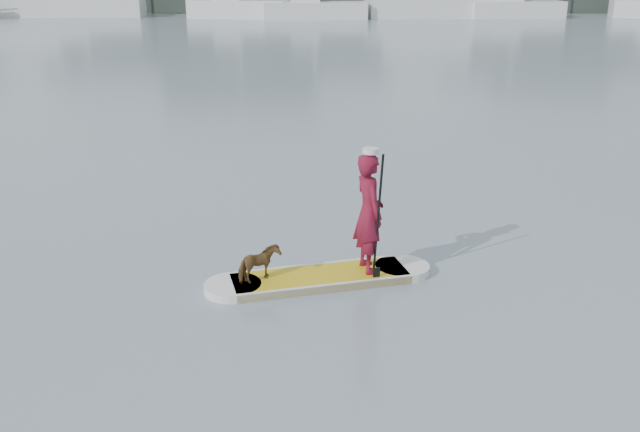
{
  "coord_description": "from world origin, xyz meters",
  "views": [
    {
      "loc": [
        -2.9,
        -11.52,
        4.35
      ],
      "look_at": [
        -2.91,
        -2.27,
        1.0
      ],
      "focal_mm": 40.0,
      "sensor_mm": 36.0,
      "label": 1
    }
  ],
  "objects_px": {
    "paddleboard": "(320,278)",
    "sailboat_d": "(314,8)",
    "dog": "(259,264)",
    "paddler": "(369,213)",
    "sailboat_b": "(83,4)",
    "sailboat_c": "(238,7)",
    "sailboat_e": "(515,8)"
  },
  "relations": [
    {
      "from": "paddleboard",
      "to": "sailboat_d",
      "type": "distance_m",
      "value": 46.26
    },
    {
      "from": "dog",
      "to": "sailboat_d",
      "type": "distance_m",
      "value": 46.48
    },
    {
      "from": "paddler",
      "to": "sailboat_b",
      "type": "distance_m",
      "value": 52.24
    },
    {
      "from": "sailboat_b",
      "to": "sailboat_d",
      "type": "relative_size",
      "value": 1.2
    },
    {
      "from": "sailboat_c",
      "to": "paddleboard",
      "type": "bearing_deg",
      "value": -70.44
    },
    {
      "from": "paddler",
      "to": "sailboat_e",
      "type": "bearing_deg",
      "value": -34.07
    },
    {
      "from": "paddler",
      "to": "sailboat_d",
      "type": "xyz_separation_m",
      "value": [
        -1.14,
        46.07,
        -0.17
      ]
    },
    {
      "from": "sailboat_b",
      "to": "sailboat_e",
      "type": "relative_size",
      "value": 1.31
    },
    {
      "from": "paddleboard",
      "to": "sailboat_b",
      "type": "relative_size",
      "value": 0.24
    },
    {
      "from": "paddleboard",
      "to": "dog",
      "type": "distance_m",
      "value": 0.93
    },
    {
      "from": "paddler",
      "to": "sailboat_c",
      "type": "distance_m",
      "value": 47.76
    },
    {
      "from": "dog",
      "to": "sailboat_c",
      "type": "bearing_deg",
      "value": -31.96
    },
    {
      "from": "sailboat_b",
      "to": "sailboat_e",
      "type": "bearing_deg",
      "value": -3.69
    },
    {
      "from": "dog",
      "to": "sailboat_c",
      "type": "relative_size",
      "value": 0.06
    },
    {
      "from": "paddler",
      "to": "sailboat_c",
      "type": "bearing_deg",
      "value": -8.88
    },
    {
      "from": "paddler",
      "to": "sailboat_d",
      "type": "bearing_deg",
      "value": -15.87
    },
    {
      "from": "sailboat_e",
      "to": "sailboat_c",
      "type": "bearing_deg",
      "value": 176.15
    },
    {
      "from": "paddler",
      "to": "paddleboard",
      "type": "bearing_deg",
      "value": 87.41
    },
    {
      "from": "paddler",
      "to": "dog",
      "type": "distance_m",
      "value": 1.7
    },
    {
      "from": "paddleboard",
      "to": "sailboat_b",
      "type": "bearing_deg",
      "value": 96.16
    },
    {
      "from": "sailboat_c",
      "to": "sailboat_d",
      "type": "height_order",
      "value": "sailboat_d"
    },
    {
      "from": "paddler",
      "to": "sailboat_b",
      "type": "height_order",
      "value": "sailboat_b"
    },
    {
      "from": "paddler",
      "to": "sailboat_e",
      "type": "distance_m",
      "value": 49.66
    },
    {
      "from": "sailboat_e",
      "to": "sailboat_b",
      "type": "bearing_deg",
      "value": 173.62
    },
    {
      "from": "sailboat_d",
      "to": "paddler",
      "type": "bearing_deg",
      "value": -92.93
    },
    {
      "from": "sailboat_b",
      "to": "sailboat_d",
      "type": "distance_m",
      "value": 18.3
    },
    {
      "from": "paddleboard",
      "to": "sailboat_e",
      "type": "xyz_separation_m",
      "value": [
        15.02,
        47.73,
        0.68
      ]
    },
    {
      "from": "sailboat_d",
      "to": "sailboat_e",
      "type": "relative_size",
      "value": 1.09
    },
    {
      "from": "paddleboard",
      "to": "sailboat_d",
      "type": "xyz_separation_m",
      "value": [
        -0.45,
        46.25,
        0.75
      ]
    },
    {
      "from": "paddleboard",
      "to": "sailboat_b",
      "type": "xyz_separation_m",
      "value": [
        -18.58,
        48.74,
        0.88
      ]
    },
    {
      "from": "sailboat_b",
      "to": "sailboat_c",
      "type": "distance_m",
      "value": 12.35
    },
    {
      "from": "sailboat_b",
      "to": "paddleboard",
      "type": "bearing_deg",
      "value": -71.1
    }
  ]
}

